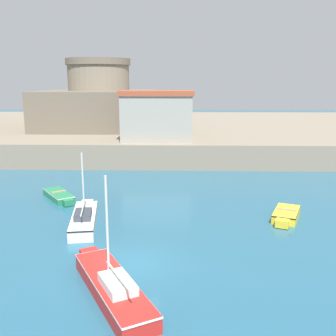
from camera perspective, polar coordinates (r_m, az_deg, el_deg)
name	(u,v)px	position (r m, az deg, el deg)	size (l,w,h in m)	color
ground_plane	(131,266)	(18.83, -5.41, -13.94)	(200.00, 200.00, 0.00)	#235670
quay_seawall	(163,131)	(56.93, -0.66, 5.33)	(120.00, 40.00, 2.44)	gray
dinghy_green_0	(59,196)	(29.51, -15.51, -3.87)	(3.09, 3.80, 0.57)	#237A4C
sailboat_red_1	(112,286)	(16.42, -8.12, -16.57)	(4.19, 6.49, 4.85)	red
sailboat_white_2	(84,218)	(23.98, -12.07, -7.12)	(2.18, 5.99, 4.31)	white
dinghy_yellow_3	(286,215)	(25.50, 16.75, -6.50)	(2.36, 3.57, 0.61)	yellow
fortress	(100,104)	(51.91, -9.89, 9.19)	(14.32, 14.32, 8.64)	#685E4F
harbor_shed_near_wharf	(157,115)	(40.01, -1.59, 7.64)	(7.32, 4.90, 4.99)	gray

